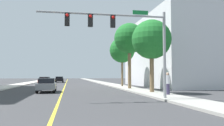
# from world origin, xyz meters

# --- Properties ---
(ground) EXTENTS (192.00, 192.00, 0.00)m
(ground) POSITION_xyz_m (0.00, 42.00, 0.00)
(ground) COLOR #38383A
(sidewalk_left) EXTENTS (2.58, 168.00, 0.15)m
(sidewalk_left) POSITION_xyz_m (-8.06, 42.00, 0.07)
(sidewalk_left) COLOR beige
(sidewalk_left) RESTS_ON ground
(sidewalk_right) EXTENTS (2.58, 168.00, 0.15)m
(sidewalk_right) POSITION_xyz_m (8.06, 42.00, 0.07)
(sidewalk_right) COLOR #9E9B93
(sidewalk_right) RESTS_ON ground
(lane_marking_center) EXTENTS (0.16, 144.00, 0.01)m
(lane_marking_center) POSITION_xyz_m (0.00, 42.00, 0.00)
(lane_marking_center) COLOR yellow
(lane_marking_center) RESTS_ON ground
(building_right_near) EXTENTS (11.24, 21.95, 10.80)m
(building_right_near) POSITION_xyz_m (17.59, 30.49, 5.40)
(building_right_near) COLOR silver
(building_right_near) RESTS_ON ground
(traffic_signal_mast) EXTENTS (8.72, 0.36, 6.02)m
(traffic_signal_mast) POSITION_xyz_m (4.23, 10.22, 4.65)
(traffic_signal_mast) COLOR gray
(traffic_signal_mast) RESTS_ON sidewalk_right
(palm_near) EXTENTS (3.77, 3.77, 6.88)m
(palm_near) POSITION_xyz_m (8.36, 16.05, 5.10)
(palm_near) COLOR brown
(palm_near) RESTS_ON sidewalk_right
(palm_mid) EXTENTS (3.72, 3.72, 7.93)m
(palm_mid) POSITION_xyz_m (7.83, 22.36, 6.16)
(palm_mid) COLOR brown
(palm_mid) RESTS_ON sidewalk_right
(palm_far) EXTENTS (3.74, 3.74, 7.18)m
(palm_far) POSITION_xyz_m (8.37, 28.67, 5.43)
(palm_far) COLOR brown
(palm_far) RESTS_ON sidewalk_right
(car_black) EXTENTS (1.97, 4.61, 1.45)m
(car_black) POSITION_xyz_m (-1.63, 52.66, 0.75)
(car_black) COLOR black
(car_black) RESTS_ON ground
(car_red) EXTENTS (2.10, 4.16, 1.45)m
(car_red) POSITION_xyz_m (-3.74, 39.61, 0.74)
(car_red) COLOR red
(car_red) RESTS_ON ground
(car_gray) EXTENTS (1.85, 4.53, 1.41)m
(car_gray) POSITION_xyz_m (-1.57, 19.62, 0.74)
(car_gray) COLOR slate
(car_gray) RESTS_ON ground
(pedestrian) EXTENTS (0.38, 0.38, 1.80)m
(pedestrian) POSITION_xyz_m (8.54, 12.87, 1.05)
(pedestrian) COLOR #3F3859
(pedestrian) RESTS_ON sidewalk_right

